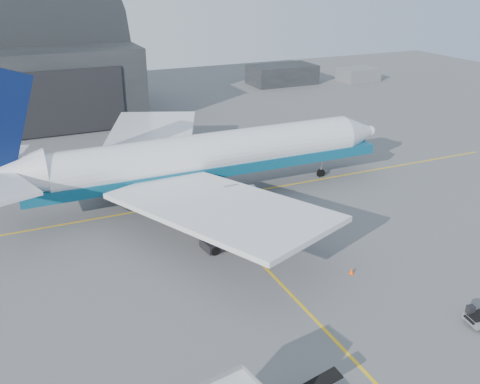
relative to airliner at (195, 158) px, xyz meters
name	(u,v)px	position (x,y,z in m)	size (l,w,h in m)	color
ground	(292,296)	(0.26, -20.82, -4.59)	(200.00, 200.00, 0.00)	#565659
taxi_lines	(228,228)	(0.26, -8.15, -4.58)	(80.00, 42.12, 0.02)	gold
distant_bldg_a	(282,84)	(38.26, 51.18, -4.59)	(14.00, 8.00, 4.00)	black
distant_bldg_b	(358,81)	(55.26, 47.18, -4.59)	(8.00, 6.00, 2.80)	slate
airliner	(195,158)	(0.00, 0.00, 0.00)	(46.74, 45.32, 16.40)	white
pushback_tug	(224,240)	(-1.46, -11.39, -3.94)	(3.96, 2.58, 1.73)	black
traffic_cone	(351,271)	(6.25, -20.04, -4.33)	(0.37, 0.37, 0.54)	#FB4F07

